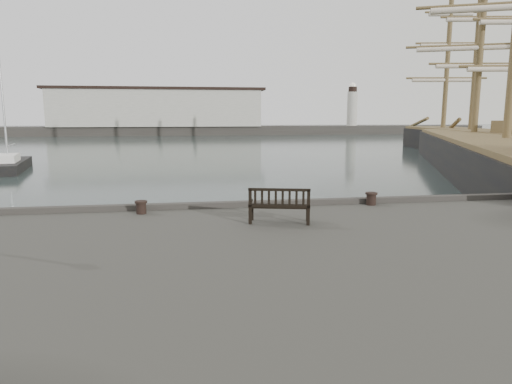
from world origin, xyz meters
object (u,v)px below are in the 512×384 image
Objects in this scene: bench at (279,212)px; bollard_left at (141,207)px; bollard_right at (371,199)px; tall_ship_far at (469,147)px; yacht_d at (10,168)px; tall_ship_main at (504,165)px.

bench reaches higher than bollard_left.
bollard_right is at bearing 1.71° from bollard_left.
bench is 4.33m from bollard_left.
bollard_right is 43.35m from tall_ship_far.
tall_ship_far is at bearing 64.04° from bench.
bollard_left is 7.50m from bollard_right.
tall_ship_far is at bearing -0.04° from yacht_d.
yacht_d is (-20.49, 25.95, -1.54)m from bollard_right.
bollard_right is 33.10m from yacht_d.
bollard_right is at bearing -112.96° from tall_ship_main.
yacht_d is at bearing 128.30° from bollard_right.
bollard_left is at bearing -73.69° from yacht_d.
tall_ship_far reaches higher than bench.
tall_ship_main reaches higher than bollard_left.
tall_ship_far is at bearing 45.43° from bollard_left.
bench is 32.76m from yacht_d.
bollard_right is at bearing -117.10° from tall_ship_far.
tall_ship_main is at bearing 55.00° from bench.
bench reaches higher than bollard_right.
yacht_d is 0.26× the size of tall_ship_main.
yacht_d reaches higher than bench.
yacht_d is 0.36× the size of tall_ship_far.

